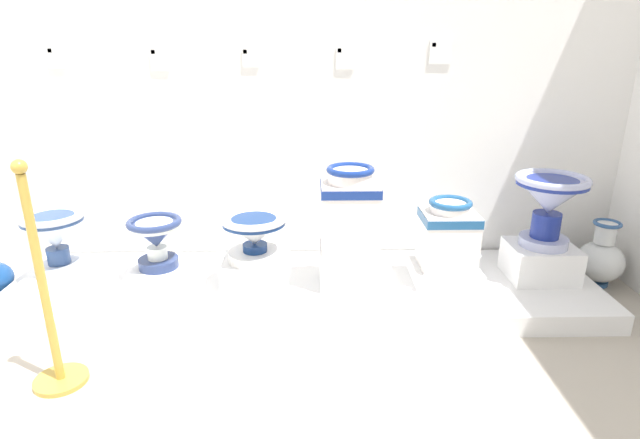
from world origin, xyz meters
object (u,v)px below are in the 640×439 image
Objects in this scene: plinth_block_tall_cobalt at (62,275)px; stanchion_post_near_left at (49,319)px; plinth_block_broad_patterned at (444,273)px; info_placard_first at (56,57)px; info_placard_second at (159,59)px; antique_toilet_pale_glazed at (350,207)px; info_placard_fourth at (345,57)px; info_placard_third at (250,57)px; antique_toilet_tall_cobalt at (54,233)px; antique_toilet_squat_floral at (156,236)px; plinth_block_pale_glazed at (348,265)px; plinth_block_central_ornate at (540,261)px; decorative_vase_corner at (601,259)px; plinth_block_squat_floral at (160,273)px; plinth_block_rightmost at (256,273)px; antique_toilet_broad_patterned at (448,233)px; antique_toilet_central_ornate at (550,199)px; antique_toilet_rightmost at (254,232)px; info_placard_fifth at (440,52)px.

plinth_block_tall_cobalt is 0.97m from stanchion_post_near_left.
plinth_block_broad_patterned is 3.05× the size of info_placard_first.
info_placard_second is (-1.75, 0.49, 1.24)m from plinth_block_broad_patterned.
info_placard_fourth reaches higher than antique_toilet_pale_glazed.
info_placard_third is (-1.19, 0.49, 1.25)m from plinth_block_broad_patterned.
antique_toilet_tall_cobalt reaches higher than antique_toilet_squat_floral.
plinth_block_pale_glazed is 2.46× the size of info_placard_fourth.
stanchion_post_near_left is (-1.41, -1.28, -1.09)m from info_placard_fourth.
plinth_block_tall_cobalt is 0.89× the size of plinth_block_central_ornate.
decorative_vase_corner is 3.22m from stanchion_post_near_left.
plinth_block_pale_glazed is at bearing -4.53° from antique_toilet_squat_floral.
plinth_block_rightmost reaches higher than plinth_block_squat_floral.
antique_toilet_broad_patterned is at bearing -171.08° from decorative_vase_corner.
plinth_block_pale_glazed is at bearing -177.25° from plinth_block_central_ornate.
antique_toilet_tall_cobalt is at bearing 82.87° from plinth_block_tall_cobalt.
antique_toilet_central_ornate is 2.01m from info_placard_third.
plinth_block_rightmost is at bearing -178.17° from plinth_block_pale_glazed.
info_placard_third is 0.27× the size of decorative_vase_corner.
plinth_block_rightmost reaches higher than plinth_block_broad_patterned.
plinth_block_pale_glazed is 2.66× the size of info_placard_first.
antique_toilet_tall_cobalt is at bearing 174.12° from plinth_block_rightmost.
antique_toilet_central_ornate reaches higher than antique_toilet_rightmost.
plinth_block_squat_floral is 1.32m from info_placard_second.
plinth_block_rightmost is 0.37× the size of stanchion_post_near_left.
info_placard_second is at bearing 168.90° from plinth_block_central_ornate.
antique_toilet_rightmost is 1.65m from info_placard_first.
plinth_block_tall_cobalt is 1.34m from info_placard_first.
plinth_block_tall_cobalt is 2.37m from plinth_block_broad_patterned.
decorative_vase_corner is at bearing 5.50° from plinth_block_rightmost.
antique_toilet_squat_floral is at bearing 175.47° from antique_toilet_pale_glazed.
info_placard_third is at bearing -0.00° from info_placard_first.
info_placard_fifth reaches higher than info_placard_fourth.
info_placard_first is 2.38m from info_placard_fifth.
stanchion_post_near_left reaches higher than plinth_block_squat_floral.
antique_toilet_pale_glazed reaches higher than antique_toilet_tall_cobalt.
decorative_vase_corner is (0.46, 0.14, -0.05)m from plinth_block_central_ornate.
info_placard_fifth is (1.76, 0.43, 1.29)m from plinth_block_squat_floral.
antique_toilet_central_ornate is at bearing -8.79° from info_placard_first.
antique_toilet_broad_patterned is 1.07× the size of plinth_block_central_ornate.
antique_toilet_tall_cobalt is 0.61m from antique_toilet_squat_floral.
plinth_block_pale_glazed is 0.63m from antique_toilet_broad_patterned.
plinth_block_squat_floral is 2.75× the size of info_placard_fifth.
plinth_block_squat_floral is at bearing -1.46° from antique_toilet_tall_cobalt.
antique_toilet_pale_glazed is 1.16× the size of antique_toilet_broad_patterned.
plinth_block_tall_cobalt is 0.61m from plinth_block_squat_floral.
info_placard_fifth reaches higher than decorative_vase_corner.
info_placard_fourth reaches higher than plinth_block_tall_cobalt.
info_placard_fifth is at bearing 0.00° from info_placard_third.
antique_toilet_tall_cobalt is at bearing -146.58° from info_placard_second.
plinth_block_rightmost is at bearing -174.50° from decorative_vase_corner.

